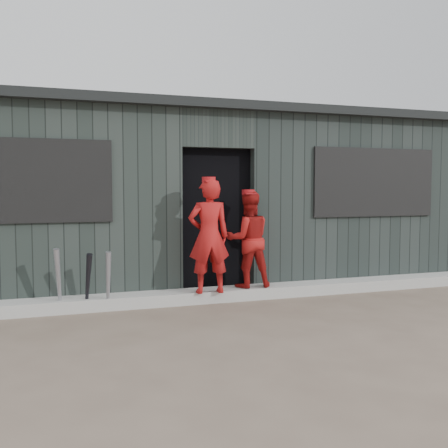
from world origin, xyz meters
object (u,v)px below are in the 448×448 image
object	(u,v)px
bat_right	(88,283)
dugout	(191,199)
player_red_left	(209,236)
bat_mid	(108,281)
player_red_right	(248,239)
player_grey_back	(219,243)
bat_left	(59,281)

from	to	relation	value
bat_right	dugout	size ratio (longest dim) A/B	0.09
player_red_left	dugout	size ratio (longest dim) A/B	0.17
bat_mid	player_red_right	bearing A→B (deg)	5.89
bat_mid	player_red_left	size ratio (longest dim) A/B	0.51
bat_mid	bat_right	distance (m)	0.23
bat_right	dugout	xyz separation A→B (m)	(1.73, 1.83, 0.93)
player_red_right	dugout	world-z (taller)	dugout
player_red_left	player_grey_back	distance (m)	0.84
player_red_right	dugout	bearing A→B (deg)	-74.02
bat_right	player_red_right	distance (m)	2.12
bat_left	bat_mid	distance (m)	0.56
player_grey_back	dugout	distance (m)	1.29
player_red_left	dugout	distance (m)	1.94
bat_left	player_red_left	distance (m)	1.86
bat_mid	dugout	bearing A→B (deg)	51.26
player_red_left	bat_left	bearing A→B (deg)	1.54
bat_mid	dugout	xyz separation A→B (m)	(1.49, 1.86, 0.92)
bat_mid	player_red_right	size ratio (longest dim) A/B	0.57
bat_right	bat_mid	bearing A→B (deg)	-7.46
player_grey_back	dugout	world-z (taller)	dugout
bat_left	dugout	world-z (taller)	dugout
player_red_right	player_grey_back	distance (m)	0.60
bat_left	bat_right	distance (m)	0.33
player_grey_back	dugout	xyz separation A→B (m)	(-0.11, 1.13, 0.60)
bat_right	player_grey_back	size ratio (longest dim) A/B	0.53
bat_right	player_grey_back	xyz separation A→B (m)	(1.84, 0.70, 0.33)
bat_left	player_red_right	distance (m)	2.43
bat_right	player_red_left	xyz separation A→B (m)	(1.47, -0.04, 0.51)
bat_left	player_red_right	size ratio (longest dim) A/B	0.62
bat_left	bat_right	size ratio (longest dim) A/B	1.08
bat_left	player_grey_back	bearing A→B (deg)	17.13
player_red_left	player_grey_back	xyz separation A→B (m)	(0.37, 0.74, -0.17)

